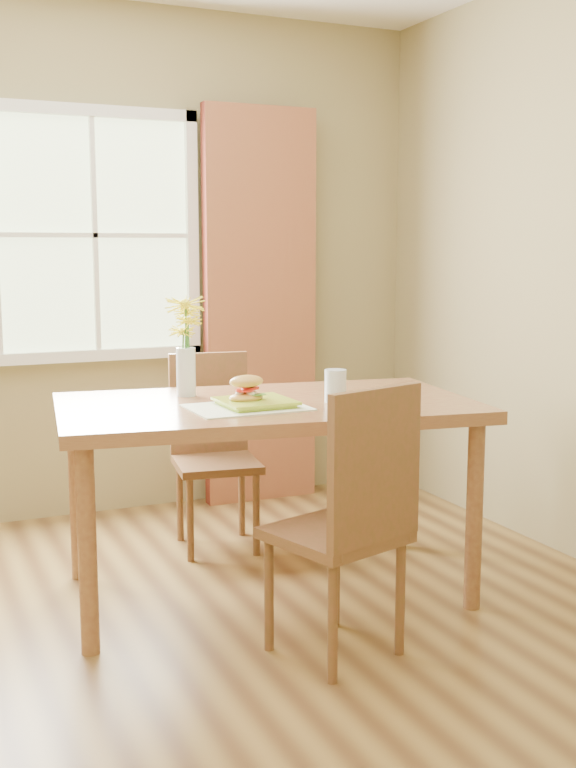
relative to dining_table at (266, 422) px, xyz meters
The scene contains 11 objects.
room 0.99m from the dining_table, 144.70° to the right, with size 4.24×3.84×2.74m.
window 1.74m from the dining_table, 113.71° to the left, with size 1.62×0.06×1.32m.
curtain_right 1.48m from the dining_table, 68.62° to the left, with size 0.65×0.08×2.20m, color #5E1F16.
dining_table is the anchor object (origin of this frame).
chair_near 0.73m from the dining_table, 87.99° to the right, with size 0.51×0.51×0.98m.
chair_far 0.73m from the dining_table, 89.01° to the left, with size 0.44×0.44×0.93m.
placemat 0.19m from the dining_table, 138.97° to the right, with size 0.45×0.33×0.01m, color beige.
plate 0.17m from the dining_table, 131.18° to the right, with size 0.28×0.28×0.01m, color #A8CE33.
croissant_sandwich 0.22m from the dining_table, 143.42° to the right, with size 0.16×0.12×0.11m.
water_glass 0.32m from the dining_table, 26.21° to the right, with size 0.09×0.09×0.13m.
flower_vase 0.51m from the dining_table, 132.92° to the left, with size 0.17×0.17×0.42m.
Camera 1 is at (-0.76, -2.89, 1.44)m, focal length 42.00 mm.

